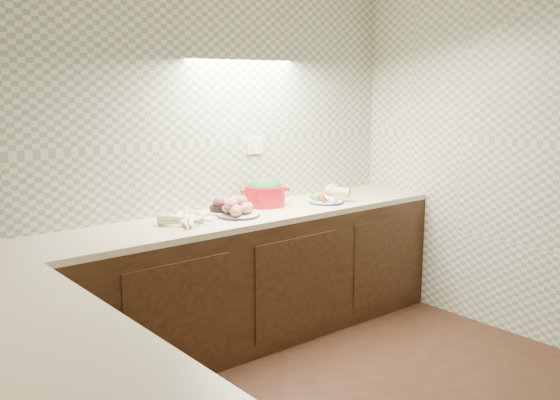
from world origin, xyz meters
TOP-DOWN VIEW (x-y plane):
  - room at (0.00, 0.00)m, footprint 3.60×3.60m
  - counter at (-0.68, 0.68)m, footprint 3.60×3.60m
  - parsnip_pile at (-0.22, 1.51)m, footprint 0.34×0.41m
  - sweet_potato_plate at (0.16, 1.47)m, footprint 0.29×0.29m
  - onion_bowl at (0.13, 1.62)m, footprint 0.15×0.15m
  - dutch_oven at (0.53, 1.64)m, footprint 0.38×0.38m
  - veg_plate at (0.99, 1.46)m, footprint 0.33×0.33m

SIDE VIEW (x-z plane):
  - counter at x=-0.68m, z-range 0.00..0.90m
  - parsnip_pile at x=-0.22m, z-range 0.90..0.97m
  - onion_bowl at x=0.13m, z-range 0.88..1.00m
  - veg_plate at x=0.99m, z-range 0.88..1.00m
  - sweet_potato_plate at x=0.16m, z-range 0.88..1.01m
  - dutch_oven at x=0.53m, z-range 0.90..1.10m
  - room at x=0.00m, z-range 0.33..2.93m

